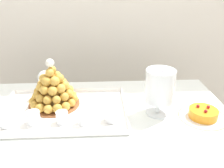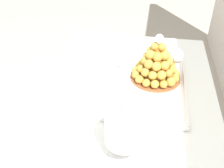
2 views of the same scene
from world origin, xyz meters
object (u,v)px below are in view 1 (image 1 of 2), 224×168
croquembouche (53,89)px  fruit_tart_plate (203,115)px  macaron_goblet (160,87)px  wine_glass (45,79)px  dessert_cup_centre (62,118)px  dessert_cup_mid_right (84,119)px  serving_tray (64,111)px  dessert_cup_left (6,121)px  dessert_cup_mid_left (33,118)px  dessert_cup_right (112,116)px

croquembouche → fruit_tart_plate: (0.67, -0.14, -0.08)m
fruit_tart_plate → macaron_goblet: bearing=164.5°
wine_glass → fruit_tart_plate: bearing=-17.8°
macaron_goblet → fruit_tart_plate: bearing=-15.5°
croquembouche → macaron_goblet: size_ratio=1.07×
dessert_cup_centre → dessert_cup_mid_right: bearing=-8.2°
serving_tray → dessert_cup_centre: dessert_cup_centre is taller
serving_tray → dessert_cup_left: bearing=-152.2°
dessert_cup_mid_left → wine_glass: size_ratio=0.39×
dessert_cup_left → dessert_cup_mid_left: bearing=8.5°
dessert_cup_mid_left → fruit_tart_plate: dessert_cup_mid_left is taller
dessert_cup_centre → wine_glass: (-0.11, 0.24, 0.08)m
dessert_cup_right → macaron_goblet: (0.21, 0.06, 0.10)m
dessert_cup_mid_left → wine_glass: (0.01, 0.24, 0.07)m
dessert_cup_centre → dessert_cup_right: 0.21m
macaron_goblet → wine_glass: 0.56m
dessert_cup_centre → fruit_tart_plate: 0.61m
macaron_goblet → wine_glass: (-0.53, 0.18, -0.03)m
serving_tray → macaron_goblet: bearing=-4.8°
serving_tray → dessert_cup_mid_right: size_ratio=10.62×
serving_tray → dessert_cup_mid_right: 0.15m
wine_glass → croquembouche: bearing=-59.4°
serving_tray → dessert_cup_mid_left: 0.15m
serving_tray → dessert_cup_centre: 0.10m
dessert_cup_left → dessert_cup_mid_right: dessert_cup_mid_right is taller
dessert_cup_left → dessert_cup_mid_left: dessert_cup_mid_left is taller
dessert_cup_mid_left → dessert_cup_right: (0.33, 0.00, -0.00)m
croquembouche → dessert_cup_centre: (0.06, -0.16, -0.06)m
macaron_goblet → fruit_tart_plate: (0.19, -0.05, -0.12)m
croquembouche → dessert_cup_mid_right: size_ratio=4.46×
dessert_cup_mid_right → dessert_cup_right: bearing=9.1°
croquembouche → dessert_cup_centre: 0.18m
dessert_cup_right → dessert_cup_mid_left: bearing=-179.4°
dessert_cup_centre → dessert_cup_right: size_ratio=0.88×
serving_tray → dessert_cup_left: 0.25m
dessert_cup_mid_left → dessert_cup_mid_right: (0.21, -0.02, -0.00)m
dessert_cup_left → fruit_tart_plate: same height
dessert_cup_mid_right → wine_glass: 0.33m
fruit_tart_plate → wine_glass: 0.76m
croquembouche → dessert_cup_left: (-0.17, -0.17, -0.06)m
dessert_cup_mid_left → dessert_cup_right: bearing=0.6°
dessert_cup_mid_left → macaron_goblet: macaron_goblet is taller
dessert_cup_mid_right → wine_glass: wine_glass is taller
dessert_cup_centre → dessert_cup_mid_right: dessert_cup_mid_right is taller
fruit_tart_plate → serving_tray: bearing=171.8°
dessert_cup_left → fruit_tart_plate: size_ratio=0.23×
dessert_cup_right → fruit_tart_plate: size_ratio=0.27×
dessert_cup_centre → macaron_goblet: (0.42, 0.07, 0.10)m
wine_glass → dessert_cup_right: bearing=-36.7°
dessert_cup_centre → dessert_cup_left: bearing=-176.6°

